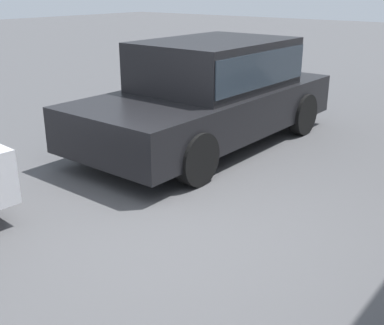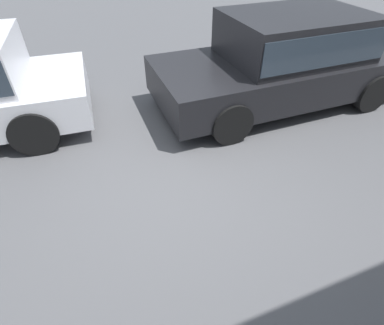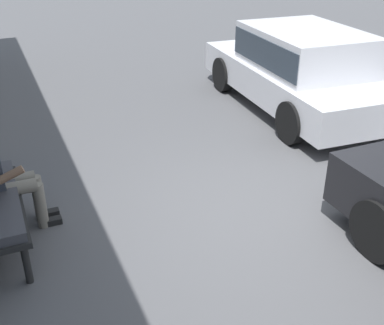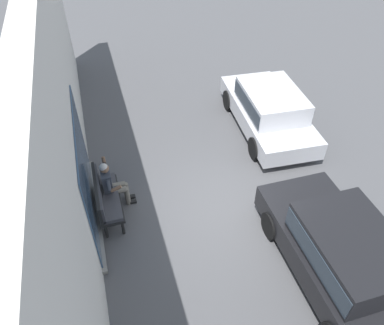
{
  "view_description": "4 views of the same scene",
  "coord_description": "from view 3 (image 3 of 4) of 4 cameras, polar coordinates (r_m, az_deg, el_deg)",
  "views": [
    {
      "loc": [
        3.03,
        2.6,
        2.21
      ],
      "look_at": [
        -0.04,
        0.13,
        0.76
      ],
      "focal_mm": 45.0,
      "sensor_mm": 36.0,
      "label": 1
    },
    {
      "loc": [
        0.76,
        2.6,
        2.67
      ],
      "look_at": [
        -0.05,
        0.49,
        0.79
      ],
      "focal_mm": 28.0,
      "sensor_mm": 36.0,
      "label": 2
    },
    {
      "loc": [
        -3.98,
        2.6,
        3.11
      ],
      "look_at": [
        0.11,
        0.83,
        0.8
      ],
      "focal_mm": 45.0,
      "sensor_mm": 36.0,
      "label": 3
    },
    {
      "loc": [
        -5.83,
        2.6,
        7.11
      ],
      "look_at": [
        0.67,
        0.71,
        1.08
      ],
      "focal_mm": 35.0,
      "sensor_mm": 36.0,
      "label": 4
    }
  ],
  "objects": [
    {
      "name": "person_on_phone",
      "position": [
        5.4,
        -21.59,
        -0.86
      ],
      "size": [
        0.73,
        0.74,
        1.37
      ],
      "color": "#6B665B",
      "rests_on": "ground_plane"
    },
    {
      "name": "parked_car_mid",
      "position": [
        8.66,
        12.75,
        11.06
      ],
      "size": [
        4.3,
        2.08,
        1.43
      ],
      "color": "silver",
      "rests_on": "ground_plane"
    },
    {
      "name": "ground_plane",
      "position": [
        5.68,
        8.23,
        -6.17
      ],
      "size": [
        60.0,
        60.0,
        0.0
      ],
      "primitive_type": "plane",
      "color": "#4C4C4F"
    }
  ]
}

